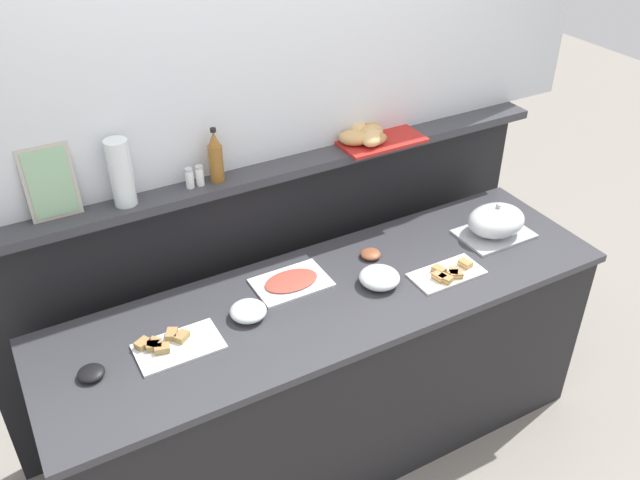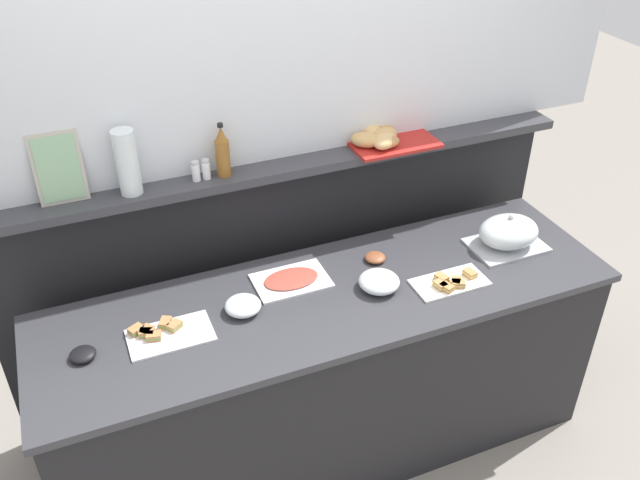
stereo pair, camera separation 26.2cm
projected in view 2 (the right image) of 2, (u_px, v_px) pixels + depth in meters
ground_plane at (287, 363)px, 3.81m from camera, size 12.00×12.00×0.00m
buffet_counter at (330, 375)px, 3.09m from camera, size 2.46×0.72×0.93m
back_ledge_unit at (288, 270)px, 3.37m from camera, size 2.71×0.22×1.33m
upper_wall_panel at (277, 9)px, 2.69m from camera, size 3.31×0.08×1.27m
sandwich_platter_side at (451, 282)px, 2.88m from camera, size 0.32×0.16×0.04m
sandwich_platter_front at (164, 333)px, 2.61m from camera, size 0.32×0.19×0.04m
cold_cuts_platter at (291, 280)px, 2.90m from camera, size 0.32×0.22×0.02m
serving_cloche at (508, 233)px, 3.09m from camera, size 0.34×0.24×0.17m
glass_bowl_large at (243, 306)px, 2.73m from camera, size 0.15×0.15×0.06m
glass_bowl_medium at (379, 282)px, 2.85m from camera, size 0.17×0.17×0.07m
condiment_bowl_teal at (375, 258)px, 3.03m from camera, size 0.09×0.09×0.03m
condiment_bowl_dark at (83, 354)px, 2.51m from camera, size 0.10×0.10×0.03m
vinegar_bottle_amber at (222, 153)px, 2.81m from camera, size 0.06×0.06×0.24m
salt_shaker at (196, 171)px, 2.81m from camera, size 0.03×0.03×0.09m
pepper_shaker at (206, 169)px, 2.82m from camera, size 0.03×0.03×0.09m
bread_basket at (382, 137)px, 3.09m from camera, size 0.42×0.28×0.08m
framed_picture at (58, 168)px, 2.61m from camera, size 0.19×0.06×0.29m
water_carafe at (127, 162)px, 2.67m from camera, size 0.09×0.09×0.27m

